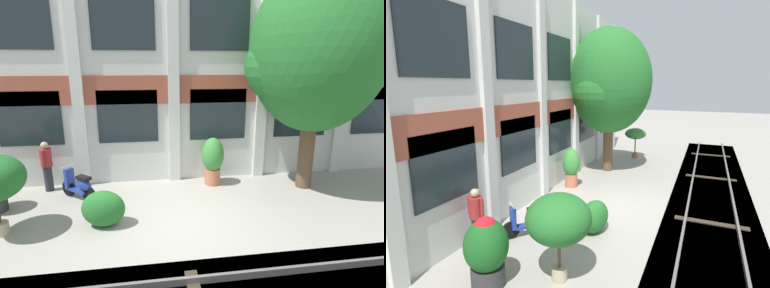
# 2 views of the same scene
# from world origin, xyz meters

# --- Properties ---
(ground_plane) EXTENTS (80.00, 80.00, 0.00)m
(ground_plane) POSITION_xyz_m (0.00, 0.00, 0.00)
(ground_plane) COLOR #9E998E
(apartment_facade) EXTENTS (18.26, 0.64, 7.62)m
(apartment_facade) POSITION_xyz_m (0.00, 3.06, 3.80)
(apartment_facade) COLOR silver
(apartment_facade) RESTS_ON ground
(rail_tracks) EXTENTS (25.90, 2.80, 0.43)m
(rail_tracks) POSITION_xyz_m (-0.00, -3.10, -0.13)
(rail_tracks) COLOR #4C473F
(rail_tracks) RESTS_ON ground
(broadleaf_tree) EXTENTS (4.12, 3.92, 6.71)m
(broadleaf_tree) POSITION_xyz_m (4.10, 1.57, 4.17)
(broadleaf_tree) COLOR brown
(broadleaf_tree) RESTS_ON ground
(potted_plant_terracotta_small) EXTENTS (1.20, 1.20, 1.69)m
(potted_plant_terracotta_small) POSITION_xyz_m (7.22, 0.93, 1.34)
(potted_plant_terracotta_small) COLOR #B76647
(potted_plant_terracotta_small) RESTS_ON ground
(potted_plant_tall_urn) EXTENTS (1.40, 1.40, 1.95)m
(potted_plant_tall_urn) POSITION_xyz_m (-4.37, -0.09, 1.40)
(potted_plant_tall_urn) COLOR tan
(potted_plant_tall_urn) RESTS_ON ground
(potted_plant_glazed_jar) EXTENTS (0.72, 0.72, 1.59)m
(potted_plant_glazed_jar) POSITION_xyz_m (1.20, 2.20, 0.88)
(potted_plant_glazed_jar) COLOR #B76647
(potted_plant_glazed_jar) RESTS_ON ground
(potted_plant_fluted_column) EXTENTS (0.91, 0.91, 1.53)m
(potted_plant_fluted_column) POSITION_xyz_m (-5.12, 1.21, 0.84)
(potted_plant_fluted_column) COLOR #333333
(potted_plant_fluted_column) RESTS_ON ground
(scooter_near_curb) EXTENTS (1.13, 0.94, 0.98)m
(scooter_near_curb) POSITION_xyz_m (-2.92, 1.61, 0.44)
(scooter_near_curb) COLOR black
(scooter_near_curb) RESTS_ON ground
(resident_by_doorway) EXTENTS (0.34, 0.53, 1.60)m
(resident_by_doorway) POSITION_xyz_m (-4.03, 2.44, 0.86)
(resident_by_doorway) COLOR #282833
(resident_by_doorway) RESTS_ON ground
(topiary_hedge) EXTENTS (1.15, 0.83, 0.91)m
(topiary_hedge) POSITION_xyz_m (-2.02, -0.02, 0.46)
(topiary_hedge) COLOR #236B28
(topiary_hedge) RESTS_ON ground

